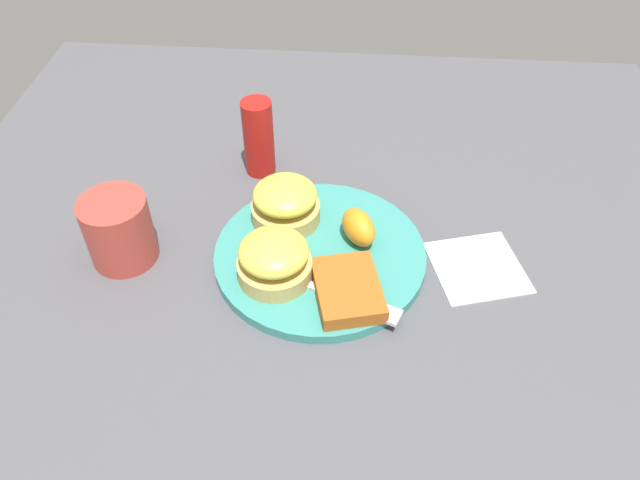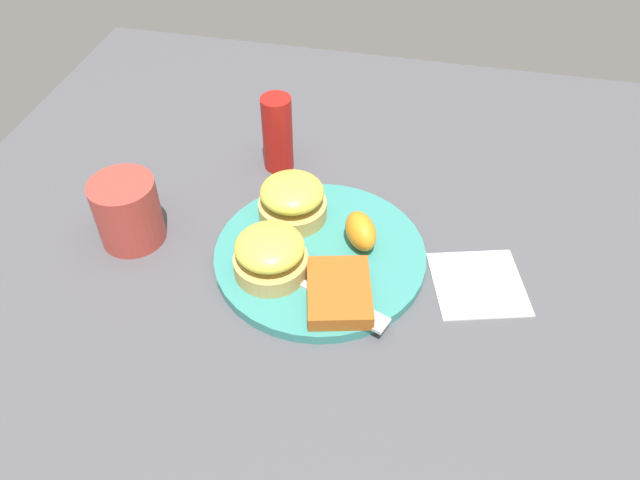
% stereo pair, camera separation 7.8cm
% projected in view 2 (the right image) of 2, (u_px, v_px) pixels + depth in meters
% --- Properties ---
extents(ground_plane, '(1.10, 1.10, 0.00)m').
position_uv_depth(ground_plane, '(320.00, 259.00, 0.80)').
color(ground_plane, '#4C4C51').
extents(plate, '(0.27, 0.27, 0.01)m').
position_uv_depth(plate, '(320.00, 255.00, 0.80)').
color(plate, teal).
rests_on(plate, ground_plane).
extents(sandwich_benedict_left, '(0.09, 0.09, 0.06)m').
position_uv_depth(sandwich_benedict_left, '(292.00, 200.00, 0.82)').
color(sandwich_benedict_left, tan).
rests_on(sandwich_benedict_left, plate).
extents(sandwich_benedict_right, '(0.09, 0.09, 0.06)m').
position_uv_depth(sandwich_benedict_right, '(270.00, 254.00, 0.75)').
color(sandwich_benedict_right, tan).
rests_on(sandwich_benedict_right, plate).
extents(hashbrown_patty, '(0.11, 0.10, 0.02)m').
position_uv_depth(hashbrown_patty, '(339.00, 292.00, 0.73)').
color(hashbrown_patty, '#A3551B').
rests_on(hashbrown_patty, plate).
extents(orange_wedge, '(0.07, 0.06, 0.04)m').
position_uv_depth(orange_wedge, '(361.00, 231.00, 0.79)').
color(orange_wedge, orange).
rests_on(orange_wedge, plate).
extents(fork, '(0.09, 0.20, 0.00)m').
position_uv_depth(fork, '(321.00, 293.00, 0.74)').
color(fork, silver).
rests_on(fork, plate).
extents(cup, '(0.11, 0.08, 0.09)m').
position_uv_depth(cup, '(128.00, 211.00, 0.80)').
color(cup, '#B23D33').
rests_on(cup, ground_plane).
extents(napkin, '(0.14, 0.14, 0.00)m').
position_uv_depth(napkin, '(478.00, 280.00, 0.78)').
color(napkin, white).
rests_on(napkin, ground_plane).
extents(condiment_bottle, '(0.04, 0.04, 0.12)m').
position_uv_depth(condiment_bottle, '(278.00, 134.00, 0.90)').
color(condiment_bottle, '#B21914').
rests_on(condiment_bottle, ground_plane).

